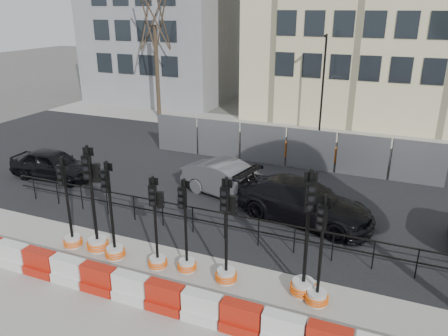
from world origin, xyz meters
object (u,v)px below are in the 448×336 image
at_px(traffic_signal_h, 318,283).
at_px(car_c, 304,202).
at_px(traffic_signal_d, 157,247).
at_px(traffic_signal_a, 71,229).
at_px(car_a, 53,164).

relative_size(traffic_signal_h, car_c, 0.58).
distance_m(traffic_signal_d, car_c, 5.84).
height_order(traffic_signal_a, traffic_signal_d, traffic_signal_a).
distance_m(traffic_signal_a, car_c, 8.13).
relative_size(traffic_signal_d, traffic_signal_h, 0.94).
relative_size(car_a, car_c, 0.74).
distance_m(traffic_signal_h, car_c, 4.90).
height_order(traffic_signal_d, traffic_signal_h, traffic_signal_h).
bearing_deg(traffic_signal_d, traffic_signal_a, 163.66).
relative_size(traffic_signal_h, car_a, 0.78).
relative_size(traffic_signal_a, traffic_signal_h, 0.99).
distance_m(traffic_signal_a, traffic_signal_d, 3.23).
xyz_separation_m(traffic_signal_d, traffic_signal_h, (4.78, 0.12, -0.05)).
relative_size(traffic_signal_a, car_a, 0.77).
bearing_deg(traffic_signal_a, car_c, 31.04).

